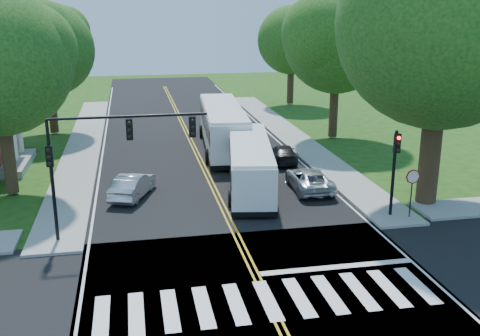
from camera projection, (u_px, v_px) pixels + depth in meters
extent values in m
plane|color=#1B4310|center=(265.00, 294.00, 21.21)|extent=(140.00, 140.00, 0.00)
cube|color=black|center=(203.00, 165.00, 38.16)|extent=(14.00, 96.00, 0.01)
cube|color=black|center=(265.00, 294.00, 21.21)|extent=(60.00, 12.00, 0.01)
cube|color=gold|center=(196.00, 151.00, 41.92)|extent=(0.36, 70.00, 0.01)
cube|color=silver|center=(102.00, 155.00, 40.66)|extent=(0.12, 70.00, 0.01)
cube|color=silver|center=(283.00, 146.00, 43.19)|extent=(0.12, 70.00, 0.01)
cube|color=silver|center=(268.00, 300.00, 20.74)|extent=(12.60, 3.00, 0.01)
cube|color=silver|center=(337.00, 267.00, 23.37)|extent=(6.60, 0.40, 0.01)
cube|color=gray|center=(84.00, 145.00, 43.19)|extent=(2.60, 40.00, 0.15)
cube|color=gray|center=(291.00, 136.00, 46.27)|extent=(2.60, 40.00, 0.15)
cylinder|color=#382216|center=(431.00, 148.00, 29.91)|extent=(1.10, 1.10, 6.00)
sphere|color=#497A24|center=(443.00, 22.00, 28.08)|extent=(10.80, 10.80, 10.80)
cylinder|color=#382216|center=(8.00, 152.00, 31.54)|extent=(0.70, 0.70, 4.80)
cylinder|color=#382216|center=(52.00, 106.00, 46.76)|extent=(0.70, 0.70, 4.40)
sphere|color=#497A24|center=(47.00, 49.00, 45.45)|extent=(7.60, 7.60, 7.60)
cylinder|color=#382216|center=(334.00, 106.00, 45.20)|extent=(0.70, 0.70, 5.00)
sphere|color=#497A24|center=(337.00, 40.00, 43.74)|extent=(8.40, 8.40, 8.40)
cylinder|color=#382216|center=(290.00, 83.00, 60.54)|extent=(0.70, 0.70, 4.40)
sphere|color=#497A24|center=(292.00, 40.00, 59.27)|extent=(7.20, 7.20, 7.20)
cube|color=silver|center=(8.00, 102.00, 36.50)|extent=(1.40, 6.00, 0.45)
cube|color=gray|center=(15.00, 163.00, 37.67)|extent=(1.80, 6.00, 0.50)
cylinder|color=silver|center=(6.00, 144.00, 35.08)|extent=(0.50, 0.50, 4.20)
cylinder|color=silver|center=(12.00, 137.00, 37.15)|extent=(0.50, 0.50, 4.20)
cylinder|color=silver|center=(18.00, 130.00, 39.22)|extent=(0.50, 0.50, 4.20)
cylinder|color=black|center=(53.00, 192.00, 25.12)|extent=(0.16, 0.16, 4.60)
cube|color=black|center=(49.00, 156.00, 24.50)|extent=(0.30, 0.22, 0.95)
sphere|color=black|center=(48.00, 150.00, 24.29)|extent=(0.18, 0.18, 0.18)
cylinder|color=black|center=(129.00, 117.00, 24.85)|extent=(7.00, 0.12, 0.12)
cube|color=black|center=(129.00, 129.00, 24.86)|extent=(0.30, 0.22, 0.95)
cube|color=black|center=(192.00, 127.00, 25.38)|extent=(0.30, 0.22, 0.95)
cylinder|color=black|center=(393.00, 174.00, 28.20)|extent=(0.16, 0.16, 4.40)
cube|color=black|center=(397.00, 143.00, 27.61)|extent=(0.30, 0.22, 0.95)
sphere|color=#FF0A05|center=(399.00, 138.00, 27.39)|extent=(0.18, 0.18, 0.18)
cylinder|color=black|center=(411.00, 196.00, 28.18)|extent=(0.06, 0.06, 2.20)
cylinder|color=#A50A07|center=(413.00, 177.00, 27.86)|extent=(0.76, 0.04, 0.76)
cube|color=white|center=(250.00, 165.00, 33.17)|extent=(4.05, 10.92, 2.49)
cube|color=black|center=(250.00, 157.00, 33.04)|extent=(4.00, 10.19, 0.86)
cube|color=black|center=(246.00, 138.00, 38.25)|extent=(2.20, 0.47, 1.45)
cube|color=orange|center=(247.00, 127.00, 38.03)|extent=(1.53, 0.35, 0.29)
cube|color=black|center=(250.00, 182.00, 33.48)|extent=(4.12, 11.02, 0.27)
cube|color=white|center=(250.00, 143.00, 32.81)|extent=(3.96, 10.59, 0.20)
cylinder|color=black|center=(265.00, 164.00, 36.86)|extent=(0.43, 0.91, 0.87)
cylinder|color=black|center=(230.00, 164.00, 36.80)|extent=(0.43, 0.91, 0.87)
cylinder|color=black|center=(274.00, 198.00, 30.35)|extent=(0.43, 0.91, 0.87)
cylinder|color=black|center=(231.00, 199.00, 30.28)|extent=(0.43, 0.91, 0.87)
cube|color=white|center=(223.00, 128.00, 41.91)|extent=(3.65, 12.69, 2.92)
cube|color=black|center=(223.00, 121.00, 41.76)|extent=(3.66, 11.82, 1.01)
cube|color=black|center=(216.00, 108.00, 47.82)|extent=(2.60, 0.30, 1.70)
cube|color=orange|center=(216.00, 97.00, 47.55)|extent=(1.81, 0.24, 0.34)
cube|color=black|center=(223.00, 145.00, 42.27)|extent=(3.71, 12.79, 0.32)
cube|color=white|center=(223.00, 108.00, 41.48)|extent=(3.57, 12.31, 0.23)
cylinder|color=black|center=(235.00, 130.00, 46.32)|extent=(0.42, 1.04, 1.02)
cylinder|color=black|center=(202.00, 131.00, 46.01)|extent=(0.42, 1.04, 1.02)
cylinder|color=black|center=(248.00, 155.00, 38.74)|extent=(0.42, 1.04, 1.02)
cylinder|color=black|center=(208.00, 156.00, 38.43)|extent=(0.42, 1.04, 1.02)
imported|color=silver|center=(133.00, 185.00, 31.67)|extent=(2.82, 4.39, 1.37)
imported|color=silver|center=(309.00, 179.00, 32.93)|extent=(2.35, 4.73, 1.29)
imported|color=black|center=(283.00, 154.00, 38.80)|extent=(2.16, 4.23, 1.18)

